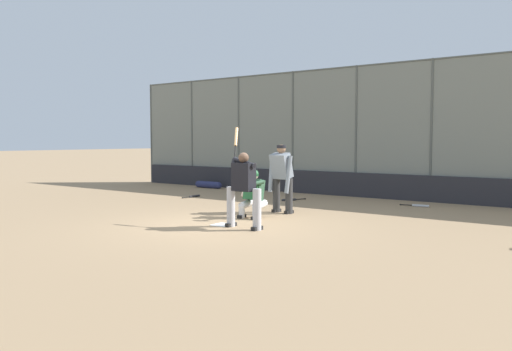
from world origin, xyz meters
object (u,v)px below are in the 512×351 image
at_px(catcher_behind_plate, 252,193).
at_px(spare_bat_first_base_side, 193,196).
at_px(batter_at_plate, 243,187).
at_px(equipment_bag_dugout_side, 208,185).
at_px(spare_bat_near_backstop, 291,200).
at_px(umpire_home, 282,176).
at_px(spare_bat_by_padding, 418,206).
at_px(spare_bat_third_base_side, 234,190).

relative_size(catcher_behind_plate, spare_bat_first_base_side, 1.38).
height_order(batter_at_plate, spare_bat_first_base_side, batter_at_plate).
bearing_deg(spare_bat_first_base_side, equipment_bag_dugout_side, 30.78).
height_order(spare_bat_near_backstop, spare_bat_first_base_side, same).
bearing_deg(catcher_behind_plate, equipment_bag_dugout_side, -42.91).
bearing_deg(spare_bat_near_backstop, spare_bat_first_base_side, -41.45).
relative_size(umpire_home, spare_bat_near_backstop, 2.32).
bearing_deg(spare_bat_near_backstop, spare_bat_by_padding, 133.01).
bearing_deg(equipment_bag_dugout_side, spare_bat_first_base_side, 121.88).
distance_m(batter_at_plate, umpire_home, 2.41).
bearing_deg(spare_bat_near_backstop, catcher_behind_plate, 46.20).
bearing_deg(batter_at_plate, spare_bat_near_backstop, -67.04).
bearing_deg(umpire_home, batter_at_plate, 108.78).
bearing_deg(spare_bat_by_padding, spare_bat_near_backstop, -174.45).
distance_m(spare_bat_first_base_side, equipment_bag_dugout_side, 3.18).
distance_m(catcher_behind_plate, umpire_home, 1.15).
bearing_deg(umpire_home, equipment_bag_dugout_side, -28.08).
distance_m(catcher_behind_plate, spare_bat_by_padding, 5.12).
height_order(spare_bat_by_padding, equipment_bag_dugout_side, equipment_bag_dugout_side).
xyz_separation_m(batter_at_plate, umpire_home, (0.54, -2.35, 0.07)).
distance_m(spare_bat_near_backstop, spare_bat_third_base_side, 3.47).
height_order(spare_bat_by_padding, spare_bat_third_base_side, same).
bearing_deg(catcher_behind_plate, spare_bat_first_base_side, -31.75).
xyz_separation_m(batter_at_plate, spare_bat_first_base_side, (4.82, -3.65, -0.85)).
bearing_deg(spare_bat_third_base_side, umpire_home, 150.56).
distance_m(spare_bat_near_backstop, equipment_bag_dugout_side, 5.04).
xyz_separation_m(batter_at_plate, catcher_behind_plate, (0.68, -1.26, -0.27)).
height_order(spare_bat_near_backstop, equipment_bag_dugout_side, equipment_bag_dugout_side).
height_order(batter_at_plate, spare_bat_third_base_side, batter_at_plate).
height_order(spare_bat_first_base_side, equipment_bag_dugout_side, equipment_bag_dugout_side).
bearing_deg(umpire_home, spare_bat_by_padding, -121.48).
distance_m(batter_at_plate, catcher_behind_plate, 1.46).
xyz_separation_m(umpire_home, spare_bat_near_backstop, (1.18, -2.38, -0.92)).
xyz_separation_m(catcher_behind_plate, spare_bat_third_base_side, (4.27, -4.74, -0.57)).
bearing_deg(spare_bat_by_padding, batter_at_plate, -117.17).
bearing_deg(batter_at_plate, catcher_behind_plate, -58.74).
bearing_deg(spare_bat_near_backstop, equipment_bag_dugout_side, -79.36).
bearing_deg(batter_at_plate, spare_bat_first_base_side, -34.24).
relative_size(spare_bat_by_padding, spare_bat_first_base_side, 0.95).
bearing_deg(equipment_bag_dugout_side, spare_bat_near_backstop, 161.21).
bearing_deg(spare_bat_by_padding, spare_bat_first_base_side, -171.87).
xyz_separation_m(umpire_home, spare_bat_third_base_side, (4.41, -3.65, -0.92)).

